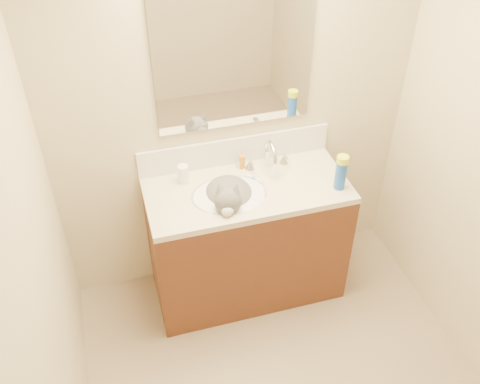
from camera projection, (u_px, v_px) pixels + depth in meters
room_shell at (323, 212)px, 2.01m from camera, size 2.24×2.54×2.52m
vanity_cabinet at (247, 243)px, 3.42m from camera, size 1.20×0.55×0.82m
counter_slab at (247, 190)px, 3.15m from camera, size 1.20×0.55×0.04m
basin at (229, 204)px, 3.13m from camera, size 0.45×0.36×0.14m
faucet at (270, 158)px, 3.22m from camera, size 0.28×0.20×0.21m
cat at (229, 198)px, 3.10m from camera, size 0.38×0.44×0.32m
backsplash at (235, 151)px, 3.27m from camera, size 1.20×0.02×0.18m
mirror at (235, 61)px, 2.90m from camera, size 0.90×0.02×0.80m
pill_bottle at (183, 174)px, 3.14m from camera, size 0.08×0.08×0.12m
pill_label at (183, 176)px, 3.15m from camera, size 0.08×0.08×0.04m
silver_jar at (240, 163)px, 3.28m from camera, size 0.06×0.06×0.06m
amber_bottle at (242, 162)px, 3.26m from camera, size 0.05×0.05×0.09m
toothbrush at (254, 178)px, 3.20m from camera, size 0.08×0.11×0.01m
toothbrush_head at (254, 178)px, 3.20m from camera, size 0.03×0.03×0.02m
spray_can at (340, 175)px, 3.08m from camera, size 0.07×0.07×0.18m
spray_cap at (343, 160)px, 3.01m from camera, size 0.07×0.07×0.04m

